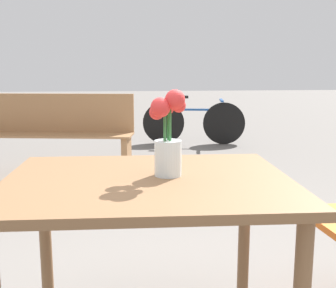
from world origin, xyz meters
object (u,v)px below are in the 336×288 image
(flower_vase, at_px, (168,140))
(table_front, at_px, (148,207))
(bench_near, at_px, (51,131))
(bicycle, at_px, (194,122))

(flower_vase, bearing_deg, table_front, -163.63)
(flower_vase, height_order, bench_near, flower_vase)
(bicycle, bearing_deg, flower_vase, -101.02)
(table_front, height_order, flower_vase, flower_vase)
(table_front, relative_size, flower_vase, 3.35)
(flower_vase, xyz_separation_m, bench_near, (-0.88, 3.03, -0.40))
(table_front, xyz_separation_m, bench_near, (-0.81, 3.05, -0.17))
(flower_vase, relative_size, bench_near, 0.17)
(table_front, height_order, bench_near, bench_near)
(flower_vase, xyz_separation_m, bicycle, (0.92, 4.71, -0.54))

